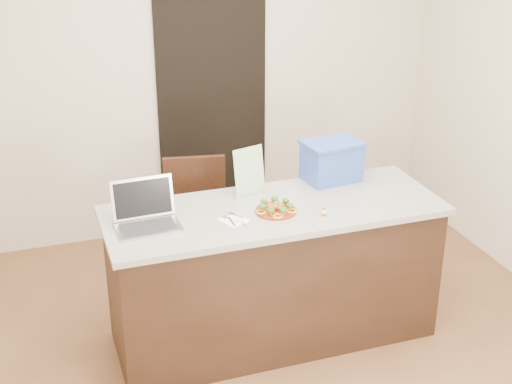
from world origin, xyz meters
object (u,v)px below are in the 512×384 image
object	(u,v)px
yogurt_bottle	(324,214)
blue_box	(332,161)
laptop	(145,213)
plate	(276,211)
chair	(199,218)
napkin	(234,220)
island	(273,273)

from	to	relation	value
yogurt_bottle	blue_box	world-z (taller)	blue_box
yogurt_bottle	laptop	bearing A→B (deg)	165.81
plate	chair	world-z (taller)	chair
laptop	chair	bearing A→B (deg)	52.99
blue_box	chair	distance (m)	1.03
plate	yogurt_bottle	size ratio (longest dim) A/B	3.91
blue_box	chair	xyz separation A→B (m)	(-0.79, 0.44, -0.50)
napkin	chair	distance (m)	0.91
island	plate	size ratio (longest dim) A/B	8.40
plate	yogurt_bottle	world-z (taller)	yogurt_bottle
island	plate	xyz separation A→B (m)	(-0.01, -0.07, 0.47)
blue_box	chair	size ratio (longest dim) A/B	0.41
island	laptop	xyz separation A→B (m)	(-0.78, 0.03, 0.53)
island	laptop	world-z (taller)	laptop
laptop	blue_box	bearing A→B (deg)	9.27
island	plate	bearing A→B (deg)	-102.12
island	chair	bearing A→B (deg)	111.41
island	laptop	distance (m)	0.94
plate	chair	bearing A→B (deg)	108.89
plate	napkin	xyz separation A→B (m)	(-0.27, -0.03, -0.01)
napkin	laptop	xyz separation A→B (m)	(-0.49, 0.12, 0.07)
yogurt_bottle	blue_box	distance (m)	0.59
plate	laptop	size ratio (longest dim) A/B	0.66
napkin	yogurt_bottle	distance (m)	0.53
laptop	plate	bearing A→B (deg)	-9.08
napkin	chair	xyz separation A→B (m)	(-0.00, 0.83, -0.37)
napkin	yogurt_bottle	bearing A→B (deg)	-14.15
plate	chair	size ratio (longest dim) A/B	0.25
laptop	island	bearing A→B (deg)	-4.16
plate	blue_box	bearing A→B (deg)	34.24
napkin	plate	bearing A→B (deg)	6.98
napkin	chair	bearing A→B (deg)	90.10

